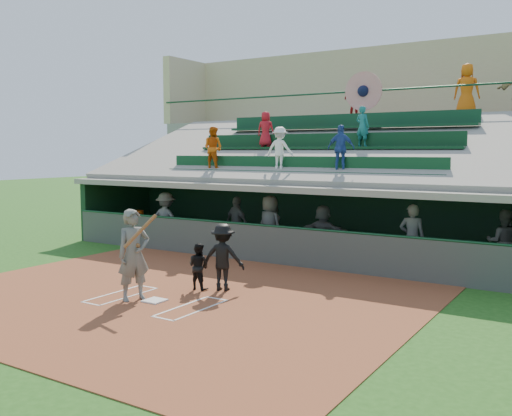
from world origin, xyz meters
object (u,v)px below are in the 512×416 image
Objects in this scene: catcher at (199,266)px; white_table at (139,232)px; home_plate at (155,300)px; water_cooler at (138,216)px; batter_at_plate at (134,255)px.

white_table is at bearing -35.20° from catcher.
water_cooler is at bearing 136.20° from home_plate.
water_cooler reaches higher than catcher.
catcher is 1.40× the size of white_table.
batter_at_plate reaches higher than catcher.
white_table is at bearing 135.97° from home_plate.
water_cooler reaches higher than white_table.
water_cooler is at bearing -34.98° from catcher.
white_table is at bearing -1.77° from water_cooler.
batter_at_plate reaches higher than water_cooler.
water_cooler is at bearing 170.66° from white_table.
home_plate is 0.21× the size of batter_at_plate.
batter_at_plate is 8.24m from white_table.
catcher is at bearing 68.79° from batter_at_plate.
batter_at_plate is 8.25m from water_cooler.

